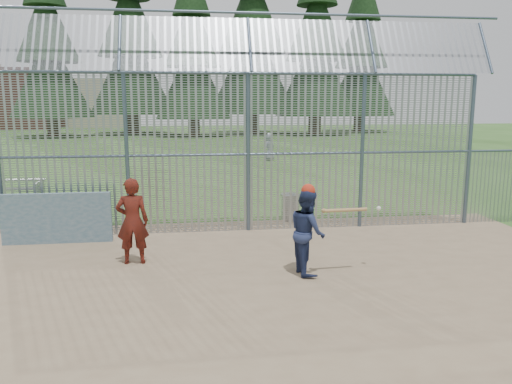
{
  "coord_description": "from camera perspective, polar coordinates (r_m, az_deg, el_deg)",
  "views": [
    {
      "loc": [
        -1.47,
        -9.01,
        3.34
      ],
      "look_at": [
        0.0,
        2.0,
        1.3
      ],
      "focal_mm": 35.0,
      "sensor_mm": 36.0,
      "label": 1
    }
  ],
  "objects": [
    {
      "name": "ground",
      "position": [
        9.72,
        1.59,
        -9.7
      ],
      "size": [
        120.0,
        120.0,
        0.0
      ],
      "primitive_type": "plane",
      "color": "#2D511E",
      "rests_on": "ground"
    },
    {
      "name": "dirt_infield",
      "position": [
        9.25,
        2.09,
        -10.69
      ],
      "size": [
        14.0,
        10.0,
        0.02
      ],
      "primitive_type": "cube",
      "color": "#756047",
      "rests_on": "ground"
    },
    {
      "name": "dugout_wall",
      "position": [
        12.61,
        -21.81,
        -2.81
      ],
      "size": [
        2.5,
        0.12,
        1.2
      ],
      "primitive_type": "cube",
      "color": "#38566B",
      "rests_on": "dirt_infield"
    },
    {
      "name": "batter",
      "position": [
        9.7,
        5.9,
        -4.55
      ],
      "size": [
        0.7,
        0.86,
        1.65
      ],
      "primitive_type": "imported",
      "rotation": [
        0.0,
        0.0,
        1.67
      ],
      "color": "navy",
      "rests_on": "dirt_infield"
    },
    {
      "name": "onlooker",
      "position": [
        10.52,
        -13.94,
        -3.24
      ],
      "size": [
        0.66,
        0.45,
        1.79
      ],
      "primitive_type": "imported",
      "rotation": [
        0.0,
        0.0,
        3.17
      ],
      "color": "maroon",
      "rests_on": "dirt_infield"
    },
    {
      "name": "bg_kid_standing",
      "position": [
        28.27,
        1.57,
        5.18
      ],
      "size": [
        0.88,
        0.85,
        1.52
      ],
      "primitive_type": "imported",
      "rotation": [
        0.0,
        0.0,
        3.82
      ],
      "color": "slate",
      "rests_on": "ground"
    },
    {
      "name": "batting_gear",
      "position": [
        9.55,
        6.96,
        -0.33
      ],
      "size": [
        1.61,
        0.34,
        0.57
      ],
      "color": "#B12A17",
      "rests_on": "ground"
    },
    {
      "name": "trash_can",
      "position": [
        14.12,
        3.95,
        -1.72
      ],
      "size": [
        0.56,
        0.56,
        0.82
      ],
      "color": "gray",
      "rests_on": "ground"
    },
    {
      "name": "backstop_fence",
      "position": [
        12.9,
        7.18,
        5.97
      ],
      "size": [
        20.09,
        0.81,
        5.3
      ],
      "color": "#47566B",
      "rests_on": "ground"
    },
    {
      "name": "conifer_row",
      "position": [
        51.18,
        -3.93,
        18.81
      ],
      "size": [
        38.48,
        12.26,
        20.2
      ],
      "color": "#332319",
      "rests_on": "ground"
    },
    {
      "name": "distant_buildings",
      "position": [
        69.0,
        -26.35,
        9.57
      ],
      "size": [
        26.5,
        10.5,
        8.0
      ],
      "color": "brown",
      "rests_on": "ground"
    }
  ]
}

